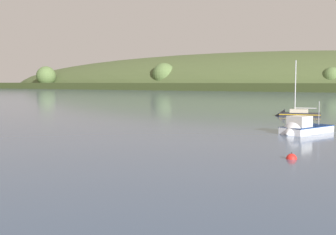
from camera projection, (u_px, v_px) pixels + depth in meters
name	position (u px, v px, depth m)	size (l,w,h in m)	color
far_shoreline_hill	(248.00, 89.00, 299.72)	(571.34, 120.62, 48.52)	#35401E
sailboat_midwater_white	(294.00, 115.00, 66.22)	(6.67, 3.75, 8.97)	#232328
fishing_boat_moored	(303.00, 130.00, 43.86)	(3.75, 6.77, 3.93)	white
mooring_buoy_midchannel	(291.00, 159.00, 29.43)	(0.69, 0.69, 0.77)	red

